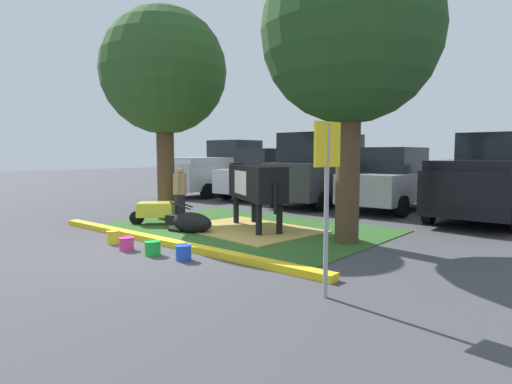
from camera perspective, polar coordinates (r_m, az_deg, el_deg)
ground_plane at (r=8.62m, az=-10.61°, el=-7.19°), size 80.00×80.00×0.00m
grass_island at (r=10.43m, az=-1.27°, el=-4.88°), size 6.50×4.57×0.02m
curb_yellow at (r=8.79m, az=-11.94°, el=-6.58°), size 7.70×0.24×0.12m
hay_bedding at (r=10.21m, az=-1.09°, el=-5.01°), size 3.44×2.73×0.04m
shade_tree_left at (r=12.17m, az=-12.23°, el=15.35°), size 3.38×3.38×5.74m
shade_tree_right at (r=9.12m, az=12.51°, el=19.85°), size 3.55×3.55×5.98m
cow_holstein at (r=10.27m, az=-0.17°, el=1.23°), size 2.87×1.94×1.58m
calf_lying at (r=9.99m, az=-8.75°, el=-4.06°), size 1.33×0.64×0.48m
person_handler at (r=11.11m, az=-10.13°, el=-0.13°), size 0.34×0.45×1.54m
wheelbarrow at (r=11.26m, az=-13.33°, el=-2.34°), size 1.39×1.31×0.63m
parking_sign at (r=5.38m, az=9.46°, el=2.28°), size 0.13×0.44×2.23m
bucket_yellow at (r=9.19m, az=-18.54°, el=-5.70°), size 0.27×0.27×0.27m
bucket_pink at (r=8.51m, az=-16.93°, el=-6.57°), size 0.30×0.30×0.25m
bucket_green at (r=7.97m, az=-13.65°, el=-7.25°), size 0.31×0.31×0.26m
bucket_blue at (r=7.49m, az=-9.67°, el=-7.94°), size 0.29×0.29×0.27m
pickup_truck_maroon at (r=19.08m, az=-4.58°, el=3.03°), size 2.26×5.42×2.42m
hatchback_white at (r=17.30m, az=1.42°, el=2.39°), size 2.05×4.42×2.02m
suv_dark_grey at (r=15.31m, az=8.84°, el=3.03°), size 2.15×4.62×2.52m
sedan_blue at (r=14.45m, az=17.71°, el=1.58°), size 2.05×4.42×2.02m
pickup_truck_black at (r=13.44m, az=28.72°, el=1.49°), size 2.26×5.42×2.42m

